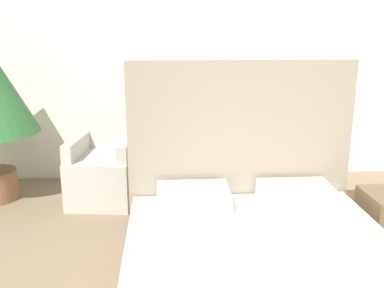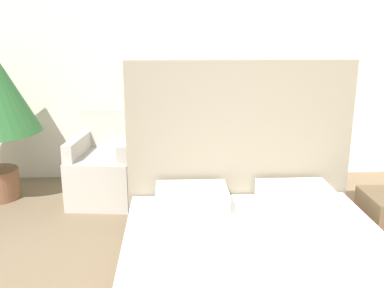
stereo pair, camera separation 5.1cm
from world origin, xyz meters
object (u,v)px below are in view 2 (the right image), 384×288
object	(u,v)px
armchair_near_window_right	(207,170)
armchair_near_window_left	(105,172)
side_table	(156,178)
bed	(259,271)

from	to	relation	value
armchair_near_window_right	armchair_near_window_left	bearing A→B (deg)	-179.30
side_table	bed	bearing A→B (deg)	-69.58
bed	armchair_near_window_left	distance (m)	2.24
bed	armchair_near_window_right	bearing A→B (deg)	94.72
armchair_near_window_right	side_table	xyz separation A→B (m)	(-0.53, -0.05, -0.07)
armchair_near_window_left	side_table	size ratio (longest dim) A/B	1.93
armchair_near_window_left	armchair_near_window_right	xyz separation A→B (m)	(1.05, 0.00, 0.00)
armchair_near_window_left	bed	bearing A→B (deg)	-50.43
bed	armchair_near_window_left	xyz separation A→B (m)	(-1.21, 1.88, 0.02)
bed	armchair_near_window_right	distance (m)	1.89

